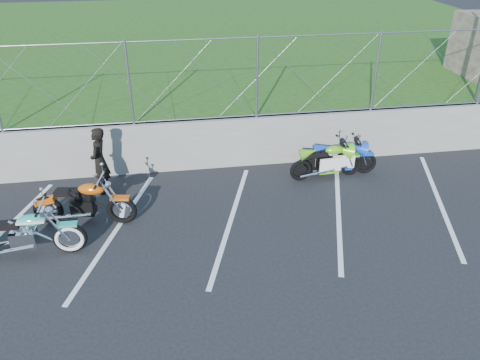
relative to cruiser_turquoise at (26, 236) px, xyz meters
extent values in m
plane|color=black|center=(3.95, -0.39, -0.45)|extent=(90.00, 90.00, 0.00)
cube|color=slate|center=(3.95, 3.11, 0.20)|extent=(30.00, 0.22, 1.30)
cube|color=#1F4512|center=(3.95, 13.11, 0.20)|extent=(30.00, 20.00, 1.30)
cylinder|color=gray|center=(3.95, 3.11, 2.80)|extent=(28.00, 0.03, 0.03)
cylinder|color=gray|center=(3.95, 3.11, 0.90)|extent=(28.00, 0.03, 0.03)
cube|color=silver|center=(1.55, 0.61, -0.45)|extent=(1.49, 4.31, 0.01)
cube|color=silver|center=(3.95, 0.61, -0.45)|extent=(1.49, 4.31, 0.01)
cube|color=silver|center=(6.35, 0.61, -0.45)|extent=(1.49, 4.31, 0.01)
cube|color=silver|center=(8.75, 0.61, -0.45)|extent=(1.49, 4.31, 0.01)
torus|color=black|center=(0.77, -0.01, -0.12)|extent=(0.65, 0.12, 0.65)
cube|color=silver|center=(-0.05, 0.00, -0.05)|extent=(0.46, 0.28, 0.34)
ellipsoid|color=teal|center=(0.17, 0.00, 0.34)|extent=(0.52, 0.25, 0.23)
cube|color=black|center=(-0.30, 0.00, 0.27)|extent=(0.50, 0.24, 0.09)
cube|color=teal|center=(0.77, -0.01, 0.18)|extent=(0.38, 0.15, 0.06)
cylinder|color=silver|center=(0.39, 0.00, 0.66)|extent=(0.04, 0.71, 0.03)
torus|color=black|center=(0.17, 1.09, -0.13)|extent=(0.65, 0.22, 0.64)
torus|color=black|center=(1.69, 0.83, -0.13)|extent=(0.65, 0.22, 0.64)
cube|color=black|center=(0.91, 0.97, -0.04)|extent=(0.51, 0.36, 0.35)
ellipsoid|color=#BF4F0B|center=(1.13, 0.93, 0.37)|extent=(0.58, 0.34, 0.24)
cube|color=black|center=(0.64, 1.01, 0.30)|extent=(0.55, 0.33, 0.09)
cube|color=#BF4F0B|center=(1.69, 0.83, 0.17)|extent=(0.41, 0.22, 0.06)
cylinder|color=silver|center=(1.34, 0.89, 0.62)|extent=(0.15, 0.73, 0.03)
torus|color=black|center=(5.87, 2.05, -0.17)|extent=(0.56, 0.14, 0.55)
torus|color=black|center=(7.18, 2.13, -0.17)|extent=(0.56, 0.14, 0.55)
cube|color=black|center=(6.51, 2.09, -0.08)|extent=(0.44, 0.29, 0.31)
ellipsoid|color=#5FBF17|center=(6.71, 2.10, 0.29)|extent=(0.50, 0.26, 0.21)
cube|color=black|center=(6.27, 2.07, 0.23)|extent=(0.48, 0.25, 0.08)
cube|color=#5FBF17|center=(7.18, 2.13, 0.09)|extent=(0.36, 0.16, 0.06)
cylinder|color=silver|center=(6.87, 2.11, 0.51)|extent=(0.07, 0.67, 0.03)
torus|color=black|center=(6.27, 2.27, -0.17)|extent=(0.56, 0.14, 0.55)
torus|color=black|center=(7.57, 2.16, -0.17)|extent=(0.56, 0.14, 0.55)
cube|color=black|center=(6.90, 2.22, -0.08)|extent=(0.44, 0.29, 0.31)
ellipsoid|color=blue|center=(7.10, 2.20, 0.28)|extent=(0.50, 0.26, 0.21)
cube|color=black|center=(6.67, 2.24, 0.22)|extent=(0.47, 0.26, 0.08)
cube|color=blue|center=(7.57, 2.16, 0.08)|extent=(0.36, 0.16, 0.06)
cylinder|color=silver|center=(7.26, 2.19, 0.50)|extent=(0.08, 0.66, 0.03)
imported|color=black|center=(1.16, 2.25, 0.35)|extent=(0.49, 0.65, 1.60)
camera|label=1|loc=(2.86, -7.64, 5.19)|focal=35.00mm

